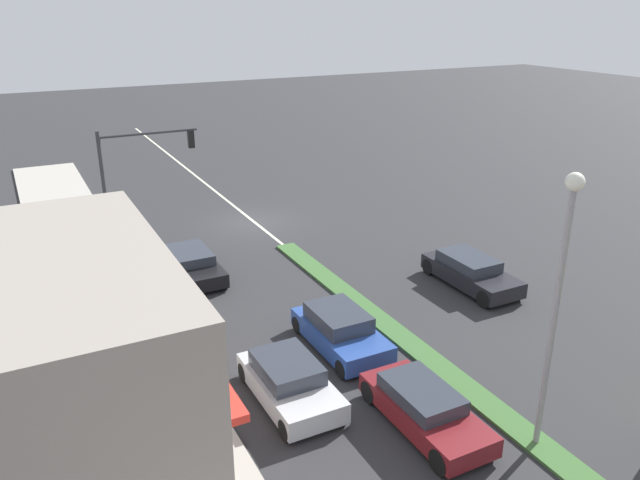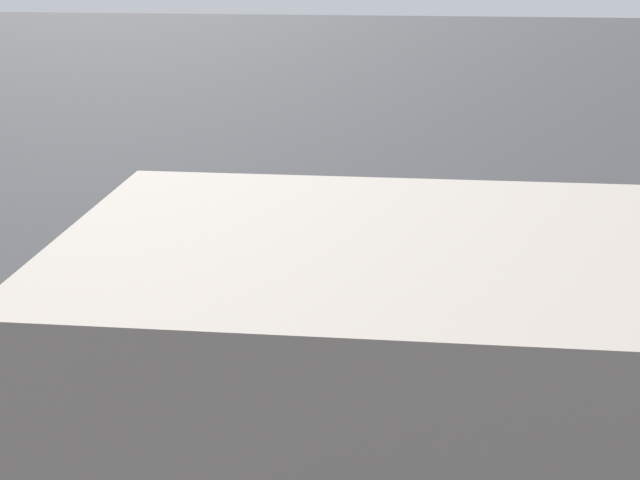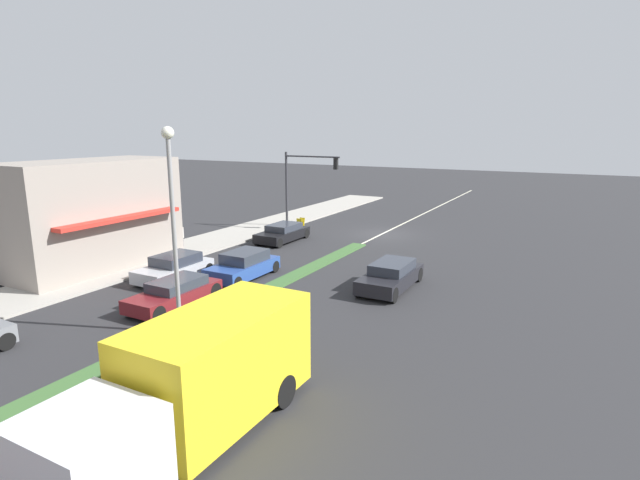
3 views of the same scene
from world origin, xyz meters
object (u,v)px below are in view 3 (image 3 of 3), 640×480
at_px(street_lamp, 172,205).
at_px(sedan_dark, 391,276).
at_px(sedan_maroon, 175,293).
at_px(delivery_truck, 196,381).
at_px(coupe_blue, 243,265).
at_px(sedan_silver, 174,268).
at_px(pedestrian, 181,237).
at_px(suv_black, 283,233).
at_px(traffic_signal_main, 303,177).
at_px(warning_aframe_sign, 301,223).

height_order(street_lamp, sedan_dark, street_lamp).
bearing_deg(sedan_maroon, delivery_truck, 137.48).
bearing_deg(sedan_dark, coupe_blue, 14.51).
xyz_separation_m(sedan_maroon, sedan_silver, (2.80, -2.83, 0.03)).
relative_size(pedestrian, suv_black, 0.40).
relative_size(delivery_truck, sedan_maroon, 1.76).
xyz_separation_m(traffic_signal_main, sedan_maroon, (-3.92, 17.44, -3.32)).
bearing_deg(traffic_signal_main, sedan_silver, 94.40).
distance_m(pedestrian, delivery_truck, 19.38).
bearing_deg(sedan_maroon, sedan_silver, -45.26).
distance_m(delivery_truck, suv_black, 21.88).
relative_size(traffic_signal_main, sedan_silver, 1.43).
bearing_deg(sedan_dark, warning_aframe_sign, -43.19).
xyz_separation_m(pedestrian, suv_black, (-3.65, -5.68, -0.43)).
bearing_deg(delivery_truck, coupe_blue, -57.69).
bearing_deg(sedan_maroon, suv_black, -77.69).
xyz_separation_m(street_lamp, warning_aframe_sign, (6.10, -19.08, -4.35)).
distance_m(warning_aframe_sign, sedan_dark, 15.22).
relative_size(coupe_blue, sedan_silver, 1.03).
bearing_deg(delivery_truck, sedan_maroon, -42.52).
distance_m(sedan_maroon, sedan_silver, 3.98).
distance_m(suv_black, sedan_maroon, 13.14).
xyz_separation_m(pedestrian, coupe_blue, (-6.45, 2.37, -0.37)).
relative_size(sedan_maroon, sedan_dark, 0.95).
xyz_separation_m(sedan_maroon, sedan_dark, (-7.20, -6.64, 0.05)).
height_order(sedan_maroon, sedan_silver, sedan_silver).
bearing_deg(coupe_blue, pedestrian, -20.21).
bearing_deg(sedan_silver, suv_black, -90.00).
relative_size(suv_black, sedan_dark, 0.95).
distance_m(street_lamp, coupe_blue, 8.26).
xyz_separation_m(street_lamp, sedan_silver, (5.00, -4.85, -4.16)).
distance_m(delivery_truck, sedan_dark, 13.27).
distance_m(pedestrian, sedan_dark, 13.66).
bearing_deg(suv_black, traffic_signal_main, -76.27).
height_order(suv_black, sedan_dark, sedan_dark).
bearing_deg(sedan_silver, traffic_signal_main, -85.60).
relative_size(traffic_signal_main, suv_black, 1.32).
relative_size(street_lamp, warning_aframe_sign, 8.80).
bearing_deg(warning_aframe_sign, pedestrian, 75.54).
bearing_deg(warning_aframe_sign, sedan_dark, 136.81).
xyz_separation_m(coupe_blue, sedan_silver, (2.80, 1.96, -0.02)).
height_order(sedan_dark, sedan_silver, sedan_silver).
xyz_separation_m(street_lamp, pedestrian, (8.65, -9.18, -3.77)).
xyz_separation_m(suv_black, sedan_silver, (0.00, 10.01, 0.04)).
height_order(delivery_truck, sedan_dark, delivery_truck).
distance_m(street_lamp, pedestrian, 13.16).
bearing_deg(street_lamp, warning_aframe_sign, -72.28).
bearing_deg(pedestrian, suv_black, -122.73).
bearing_deg(warning_aframe_sign, traffic_signal_main, -85.56).
bearing_deg(delivery_truck, traffic_signal_main, -65.17).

